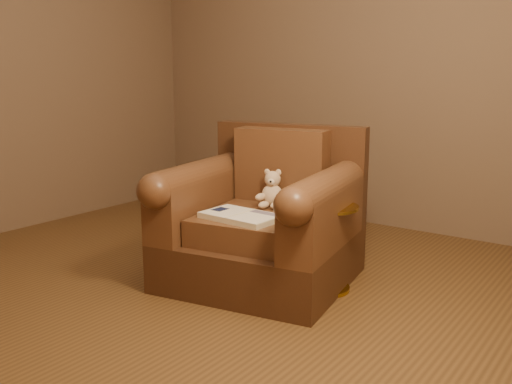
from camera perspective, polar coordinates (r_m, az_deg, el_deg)
The scene contains 5 objects.
floor at distance 3.70m, azimuth -6.87°, elevation -8.83°, with size 4.00×4.00×0.00m, color brown.
armchair at distance 3.61m, azimuth 0.83°, elevation -3.07°, with size 1.22×1.18×0.96m.
teddy_bear at distance 3.64m, azimuth 1.60°, elevation -0.03°, with size 0.18×0.21×0.24m.
guidebook at distance 3.34m, azimuth -1.55°, elevation -2.44°, with size 0.46×0.29×0.04m.
side_table at distance 3.47m, azimuth 7.01°, elevation -5.27°, with size 0.38×0.38×0.53m.
Camera 1 is at (2.36, -2.52, 1.31)m, focal length 40.00 mm.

